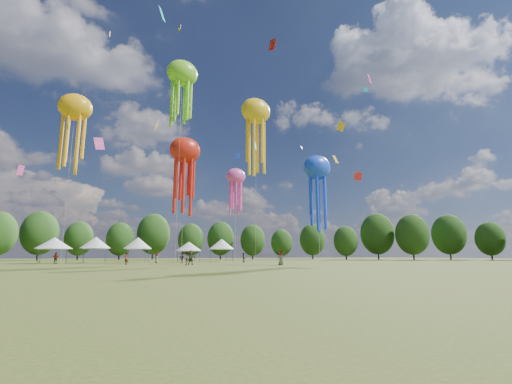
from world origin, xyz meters
name	(u,v)px	position (x,y,z in m)	size (l,w,h in m)	color
ground	(475,286)	(0.00, 0.00, 0.00)	(300.00, 300.00, 0.00)	#384416
spectator_near	(187,259)	(-2.45, 34.23, 0.79)	(0.77, 0.60, 1.58)	gray
spectators_far	(188,258)	(-0.25, 41.43, 0.85)	(29.03, 21.52, 1.85)	gray
festival_tents	(141,244)	(-4.73, 56.66, 3.19)	(34.31, 9.80, 4.44)	#47474C
show_kites	(213,131)	(4.01, 44.56, 21.43)	(37.49, 28.33, 32.63)	red
small_kites	(199,65)	(0.45, 41.54, 30.85)	(65.25, 54.42, 45.61)	red
treeline	(142,227)	(-3.87, 62.51, 6.54)	(201.57, 95.24, 13.43)	#38281C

